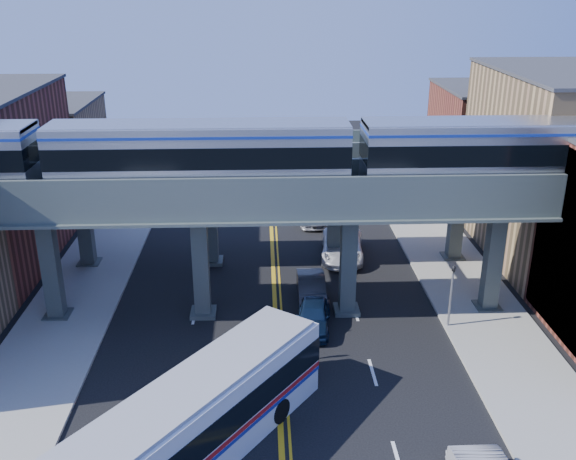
# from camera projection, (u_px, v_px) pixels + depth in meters

# --- Properties ---
(ground) EXTENTS (120.00, 120.00, 0.00)m
(ground) POSITION_uv_depth(u_px,v_px,m) (279.00, 400.00, 28.42)
(ground) COLOR black
(ground) RESTS_ON ground
(sidewalk_west) EXTENTS (5.00, 70.00, 0.16)m
(sidewalk_west) POSITION_uv_depth(u_px,v_px,m) (77.00, 299.00, 37.26)
(sidewalk_west) COLOR gray
(sidewalk_west) RESTS_ON ground
(sidewalk_east) EXTENTS (5.00, 70.00, 0.16)m
(sidewalk_east) POSITION_uv_depth(u_px,v_px,m) (468.00, 292.00, 38.13)
(sidewalk_east) COLOR gray
(sidewalk_east) RESTS_ON ground
(building_west_c) EXTENTS (8.00, 10.00, 8.00)m
(building_west_c) POSITION_uv_depth(u_px,v_px,m) (47.00, 152.00, 53.23)
(building_west_c) COLOR #9A7A50
(building_west_c) RESTS_ON ground
(building_east_b) EXTENTS (8.00, 14.00, 12.00)m
(building_east_b) POSITION_uv_depth(u_px,v_px,m) (555.00, 167.00, 41.82)
(building_east_b) COLOR #9A7A50
(building_east_b) RESTS_ON ground
(building_east_c) EXTENTS (8.00, 10.00, 9.00)m
(building_east_c) POSITION_uv_depth(u_px,v_px,m) (487.00, 142.00, 54.46)
(building_east_c) COLOR brown
(building_east_c) RESTS_ON ground
(elevated_viaduct_near) EXTENTS (52.00, 3.60, 7.40)m
(elevated_viaduct_near) POSITION_uv_depth(u_px,v_px,m) (274.00, 204.00, 33.50)
(elevated_viaduct_near) COLOR #3A4342
(elevated_viaduct_near) RESTS_ON ground
(elevated_viaduct_far) EXTENTS (52.00, 3.60, 7.40)m
(elevated_viaduct_far) POSITION_uv_depth(u_px,v_px,m) (272.00, 167.00, 40.01)
(elevated_viaduct_far) COLOR #3A4342
(elevated_viaduct_far) RESTS_ON ground
(transit_train) EXTENTS (46.70, 2.93, 3.41)m
(transit_train) POSITION_uv_depth(u_px,v_px,m) (200.00, 153.00, 32.35)
(transit_train) COLOR black
(transit_train) RESTS_ON elevated_viaduct_near
(stop_sign) EXTENTS (0.76, 0.09, 2.63)m
(stop_sign) POSITION_uv_depth(u_px,v_px,m) (284.00, 331.00, 30.58)
(stop_sign) COLOR slate
(stop_sign) RESTS_ON ground
(traffic_signal) EXTENTS (0.15, 0.18, 4.10)m
(traffic_signal) POSITION_uv_depth(u_px,v_px,m) (452.00, 289.00, 33.51)
(traffic_signal) COLOR slate
(traffic_signal) RESTS_ON ground
(transit_bus) EXTENTS (10.18, 12.25, 3.38)m
(transit_bus) POSITION_uv_depth(u_px,v_px,m) (195.00, 422.00, 24.32)
(transit_bus) COLOR silver
(transit_bus) RESTS_ON ground
(car_lane_a) EXTENTS (2.30, 4.56, 1.49)m
(car_lane_a) POSITION_uv_depth(u_px,v_px,m) (313.00, 315.00, 34.12)
(car_lane_a) COLOR #0E1D35
(car_lane_a) RESTS_ON ground
(car_lane_b) EXTENTS (1.59, 4.50, 1.48)m
(car_lane_b) POSITION_uv_depth(u_px,v_px,m) (311.00, 289.00, 37.00)
(car_lane_b) COLOR #313033
(car_lane_b) RESTS_ON ground
(car_lane_c) EXTENTS (3.29, 6.04, 1.61)m
(car_lane_c) POSITION_uv_depth(u_px,v_px,m) (342.00, 246.00, 42.82)
(car_lane_c) COLOR silver
(car_lane_c) RESTS_ON ground
(car_lane_d) EXTENTS (3.23, 6.35, 1.77)m
(car_lane_d) POSITION_uv_depth(u_px,v_px,m) (311.00, 208.00, 49.64)
(car_lane_d) COLOR silver
(car_lane_d) RESTS_ON ground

